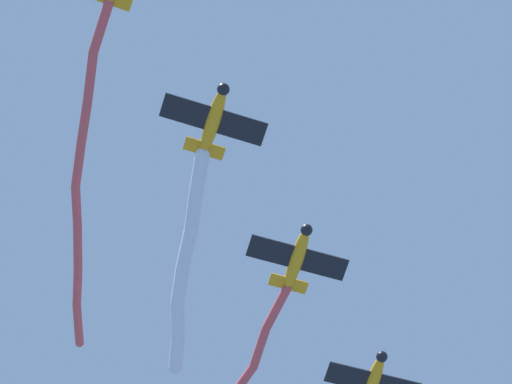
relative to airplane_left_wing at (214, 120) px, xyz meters
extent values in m
cylinder|color=#DB4C4C|center=(-5.97, 6.73, -0.21)|extent=(3.28, 1.69, 0.82)
cylinder|color=#DB4C4C|center=(-2.79, 7.60, 0.11)|extent=(3.53, 1.23, 1.05)
cylinder|color=#DB4C4C|center=(0.46, 8.26, 0.48)|extent=(3.33, 1.27, 0.92)
cylinder|color=#DB4C4C|center=(3.54, 8.92, 1.00)|extent=(3.28, 1.23, 1.36)
cylinder|color=#DB4C4C|center=(6.58, 9.33, 1.75)|extent=(3.24, 0.79, 1.35)
cylinder|color=#DB4C4C|center=(9.87, 9.53, 2.18)|extent=(3.58, 0.82, 0.72)
cylinder|color=#DB4C4C|center=(13.10, 9.81, 2.46)|extent=(3.10, 0.95, 1.08)
cylinder|color=#DB4C4C|center=(16.16, 10.02, 2.88)|extent=(3.28, 0.67, 0.96)
sphere|color=#DB4C4C|center=(-7.49, 6.16, -0.31)|extent=(0.61, 0.61, 0.61)
sphere|color=#DB4C4C|center=(-4.46, 7.29, -0.11)|extent=(0.61, 0.61, 0.61)
sphere|color=#DB4C4C|center=(-1.12, 7.92, 0.32)|extent=(0.61, 0.61, 0.61)
sphere|color=#DB4C4C|center=(2.03, 8.60, 0.63)|extent=(0.61, 0.61, 0.61)
sphere|color=#DB4C4C|center=(5.04, 9.24, 1.37)|extent=(0.61, 0.61, 0.61)
sphere|color=#DB4C4C|center=(8.11, 9.42, 2.12)|extent=(0.61, 0.61, 0.61)
sphere|color=#DB4C4C|center=(11.63, 9.64, 2.23)|extent=(0.61, 0.61, 0.61)
sphere|color=#DB4C4C|center=(14.56, 9.99, 2.70)|extent=(0.61, 0.61, 0.61)
sphere|color=#DB4C4C|center=(17.76, 10.05, 3.06)|extent=(0.61, 0.61, 0.61)
ellipsoid|color=orange|center=(0.11, 0.04, -0.01)|extent=(4.69, 2.33, 0.95)
sphere|color=black|center=(-1.99, -0.65, -0.01)|extent=(1.01, 1.01, 0.80)
ellipsoid|color=#232833|center=(-0.44, -0.14, 0.34)|extent=(1.29, 0.96, 0.50)
cube|color=black|center=(-0.04, -0.01, -0.14)|extent=(3.58, 6.88, 0.13)
cube|color=orange|center=(1.95, 0.64, 0.07)|extent=(1.65, 2.77, 0.11)
cube|color=black|center=(1.87, 0.61, 0.57)|extent=(1.04, 0.45, 1.30)
cylinder|color=white|center=(3.54, 0.98, -0.01)|extent=(2.68, 1.37, 1.05)
cylinder|color=white|center=(6.21, 1.42, 0.14)|extent=(3.07, 1.36, 1.13)
cylinder|color=white|center=(8.97, 1.95, 0.11)|extent=(2.96, 1.54, 1.20)
cylinder|color=white|center=(11.55, 2.48, -0.17)|extent=(2.75, 1.34, 1.23)
cylinder|color=white|center=(14.16, 2.71, -0.45)|extent=(2.83, 0.97, 1.19)
cylinder|color=white|center=(16.68, 2.86, -0.39)|extent=(2.59, 1.20, 1.32)
sphere|color=white|center=(2.31, 0.75, -0.06)|extent=(0.93, 0.93, 0.93)
sphere|color=white|center=(4.77, 1.20, 0.04)|extent=(0.93, 0.93, 0.93)
sphere|color=white|center=(7.64, 1.64, 0.24)|extent=(0.93, 0.93, 0.93)
sphere|color=white|center=(10.30, 2.27, -0.02)|extent=(0.93, 0.93, 0.93)
sphere|color=white|center=(12.79, 2.69, -0.31)|extent=(0.93, 0.93, 0.93)
sphere|color=white|center=(15.52, 2.73, -0.58)|extent=(0.93, 0.93, 0.93)
sphere|color=white|center=(17.85, 3.00, -0.20)|extent=(0.93, 0.93, 0.93)
ellipsoid|color=orange|center=(9.88, -5.31, 0.24)|extent=(4.70, 2.23, 0.95)
sphere|color=black|center=(7.77, -5.94, 0.24)|extent=(1.00, 1.00, 0.80)
ellipsoid|color=#232833|center=(9.33, -5.47, 0.59)|extent=(1.29, 0.94, 0.50)
cube|color=black|center=(9.73, -5.35, 0.11)|extent=(3.44, 6.89, 0.13)
cube|color=orange|center=(11.74, -4.75, 0.32)|extent=(1.60, 2.77, 0.11)
cube|color=black|center=(11.65, -4.78, 0.82)|extent=(1.04, 0.42, 1.30)
cylinder|color=#DB4C4C|center=(13.55, -3.95, 0.13)|extent=(3.19, 1.95, 0.74)
cylinder|color=#DB4C4C|center=(16.55, -2.81, 0.13)|extent=(3.29, 1.49, 0.73)
cylinder|color=#DB4C4C|center=(19.33, -1.55, 0.14)|extent=(2.84, 2.13, 0.72)
sphere|color=#DB4C4C|center=(12.10, -4.65, 0.19)|extent=(0.62, 0.62, 0.62)
sphere|color=#DB4C4C|center=(15.00, -3.25, 0.07)|extent=(0.62, 0.62, 0.62)
sphere|color=#DB4C4C|center=(18.09, -2.36, 0.18)|extent=(0.62, 0.62, 0.62)
ellipsoid|color=orange|center=(19.65, -10.65, 0.49)|extent=(4.71, 2.16, 0.95)
sphere|color=black|center=(17.53, -11.25, 0.49)|extent=(0.99, 0.99, 0.80)
ellipsoid|color=#232833|center=(19.10, -10.81, 0.84)|extent=(1.28, 0.92, 0.50)
cube|color=black|center=(19.50, -10.70, 0.36)|extent=(3.34, 6.90, 0.13)
camera|label=1|loc=(-23.09, -2.84, -68.22)|focal=80.25mm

